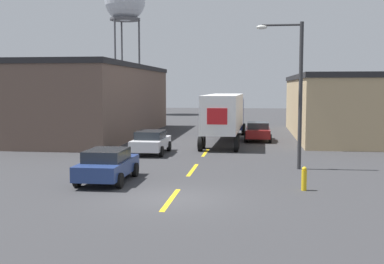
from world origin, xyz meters
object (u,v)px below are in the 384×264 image
object	(u,v)px
parked_car_left_far	(151,142)
street_lamp	(295,84)
parked_car_left_near	(107,165)
fire_hydrant	(304,179)
semi_truck	(226,113)
parked_car_right_far	(258,131)
water_tower	(125,2)

from	to	relation	value
parked_car_left_far	street_lamp	size ratio (longest dim) A/B	0.57
parked_car_left_near	street_lamp	distance (m)	10.46
street_lamp	fire_hydrant	xyz separation A→B (m)	(0.01, -5.32, -3.94)
fire_hydrant	parked_car_left_near	bearing A→B (deg)	175.06
semi_truck	parked_car_right_far	world-z (taller)	semi_truck
street_lamp	fire_hydrant	bearing A→B (deg)	-89.92
fire_hydrant	semi_truck	bearing A→B (deg)	103.71
semi_truck	parked_car_left_near	xyz separation A→B (m)	(-4.35, -17.01, -1.46)
parked_car_left_far	street_lamp	distance (m)	10.53
street_lamp	fire_hydrant	distance (m)	6.62
parked_car_right_far	water_tower	xyz separation A→B (m)	(-20.30, 35.01, 16.58)
semi_truck	street_lamp	distance (m)	13.35
semi_truck	fire_hydrant	world-z (taller)	semi_truck
parked_car_right_far	street_lamp	xyz separation A→B (m)	(1.77, -13.20, 3.65)
street_lamp	parked_car_right_far	bearing A→B (deg)	97.65
parked_car_left_near	street_lamp	xyz separation A→B (m)	(8.68, 4.57, 3.65)
parked_car_left_far	parked_car_right_far	size ratio (longest dim) A/B	1.00
parked_car_left_near	street_lamp	size ratio (longest dim) A/B	0.57
parked_car_left_near	water_tower	xyz separation A→B (m)	(-13.39, 52.78, 16.58)
parked_car_left_far	water_tower	world-z (taller)	water_tower
water_tower	fire_hydrant	size ratio (longest dim) A/B	20.70
semi_truck	parked_car_right_far	size ratio (longest dim) A/B	3.22
parked_car_right_far	water_tower	bearing A→B (deg)	120.11
parked_car_right_far	fire_hydrant	xyz separation A→B (m)	(1.78, -18.52, -0.29)
parked_car_right_far	fire_hydrant	size ratio (longest dim) A/B	4.37
parked_car_left_far	semi_truck	bearing A→B (deg)	60.60
street_lamp	parked_car_left_near	bearing A→B (deg)	-152.22
parked_car_left_near	water_tower	bearing A→B (deg)	104.24
parked_car_left_far	fire_hydrant	xyz separation A→B (m)	(8.68, -10.04, -0.29)
parked_car_left_near	parked_car_right_far	size ratio (longest dim) A/B	1.00
parked_car_left_near	semi_truck	bearing A→B (deg)	75.65
semi_truck	water_tower	distance (m)	42.70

